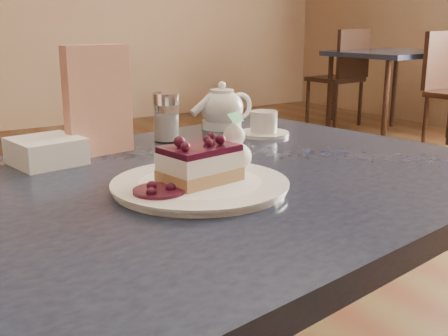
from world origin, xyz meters
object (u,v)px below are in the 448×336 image
tea_set (230,113)px  bg_table_far_right (388,129)px  cheesecake_slice (200,164)px  dessert_plate (200,185)px  main_table (182,226)px

tea_set → bg_table_far_right: (3.06, 2.15, -0.70)m
cheesecake_slice → tea_set: (0.31, 0.39, 0.00)m
tea_set → dessert_plate: bearing=-128.7°
tea_set → bg_table_far_right: size_ratio=0.13×
bg_table_far_right → tea_set: bearing=-150.0°
dessert_plate → tea_set: bearing=51.3°
cheesecake_slice → tea_set: 0.50m
bg_table_far_right → cheesecake_slice: bearing=-148.1°
main_table → cheesecake_slice: (0.01, -0.05, 0.12)m
dessert_plate → bg_table_far_right: bearing=37.0°
dessert_plate → main_table: bearing=99.4°
cheesecake_slice → bg_table_far_right: size_ratio=0.07×
main_table → bg_table_far_right: 4.24m
dessert_plate → tea_set: 0.50m
main_table → tea_set: 0.48m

